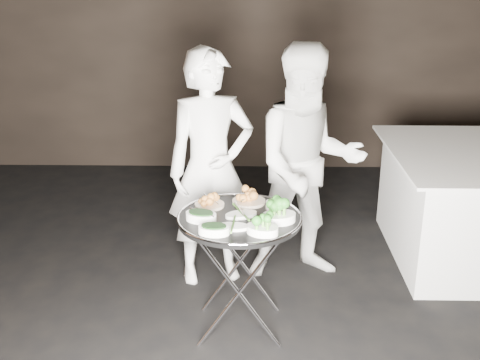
{
  "coord_description": "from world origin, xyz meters",
  "views": [
    {
      "loc": [
        0.13,
        -2.93,
        2.22
      ],
      "look_at": [
        0.07,
        0.5,
        0.95
      ],
      "focal_mm": 45.0,
      "sensor_mm": 36.0,
      "label": 1
    }
  ],
  "objects_px": {
    "serving_tray": "(240,219)",
    "waiter_left": "(211,169)",
    "waiter_right": "(308,165)",
    "tray_stand": "(240,269)"
  },
  "relations": [
    {
      "from": "tray_stand",
      "to": "waiter_right",
      "type": "relative_size",
      "value": 0.44
    },
    {
      "from": "serving_tray",
      "to": "waiter_left",
      "type": "height_order",
      "value": "waiter_left"
    },
    {
      "from": "tray_stand",
      "to": "waiter_left",
      "type": "xyz_separation_m",
      "value": [
        -0.21,
        0.66,
        0.42
      ]
    },
    {
      "from": "serving_tray",
      "to": "waiter_right",
      "type": "relative_size",
      "value": 0.44
    },
    {
      "from": "waiter_right",
      "to": "waiter_left",
      "type": "bearing_deg",
      "value": 176.6
    },
    {
      "from": "serving_tray",
      "to": "waiter_left",
      "type": "relative_size",
      "value": 0.45
    },
    {
      "from": "serving_tray",
      "to": "waiter_left",
      "type": "xyz_separation_m",
      "value": [
        -0.21,
        0.66,
        0.08
      ]
    },
    {
      "from": "tray_stand",
      "to": "waiter_right",
      "type": "bearing_deg",
      "value": 57.38
    },
    {
      "from": "tray_stand",
      "to": "serving_tray",
      "type": "distance_m",
      "value": 0.34
    },
    {
      "from": "waiter_left",
      "to": "waiter_right",
      "type": "xyz_separation_m",
      "value": [
        0.68,
        0.06,
        0.01
      ]
    }
  ]
}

